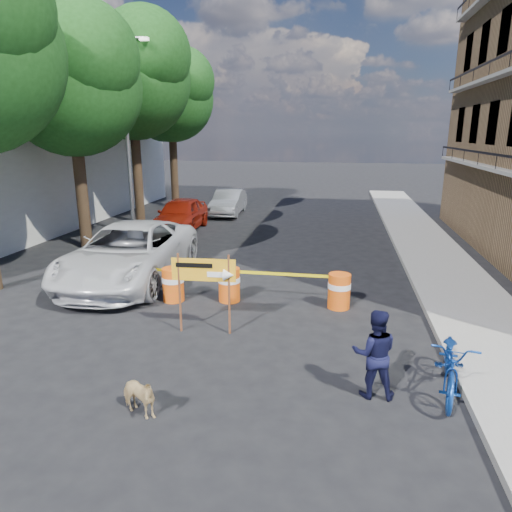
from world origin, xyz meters
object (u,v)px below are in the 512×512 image
at_px(barrel_far_right, 339,290).
at_px(dog, 137,397).
at_px(barrel_far_left, 131,279).
at_px(pedestrian, 374,354).
at_px(sedan_silver, 229,202).
at_px(barrel_mid_right, 229,284).
at_px(barrel_mid_left, 173,284).
at_px(sedan_red, 181,215).
at_px(bicycle, 455,336).
at_px(detour_sign, 212,276).
at_px(suv_white, 129,253).

height_order(barrel_far_right, dog, barrel_far_right).
xyz_separation_m(barrel_far_left, barrel_far_right, (5.60, 0.07, 0.00)).
xyz_separation_m(pedestrian, sedan_silver, (-6.57, 16.77, -0.11)).
height_order(barrel_far_left, pedestrian, pedestrian).
bearing_deg(pedestrian, barrel_mid_right, -51.31).
height_order(barrel_mid_left, sedan_silver, sedan_silver).
relative_size(barrel_far_right, dog, 1.12).
bearing_deg(dog, sedan_red, 39.59).
height_order(barrel_mid_right, dog, barrel_mid_right).
xyz_separation_m(barrel_far_left, sedan_red, (-1.51, 8.34, 0.27)).
bearing_deg(bicycle, sedan_red, 137.94).
bearing_deg(dog, sedan_silver, 32.10).
bearing_deg(sedan_red, detour_sign, -69.20).
bearing_deg(detour_sign, barrel_far_left, 142.13).
distance_m(barrel_mid_left, sedan_red, 8.98).
xyz_separation_m(barrel_mid_right, detour_sign, (0.11, -2.02, 0.86)).
distance_m(detour_sign, dog, 3.37).
bearing_deg(barrel_far_right, dog, -120.51).
distance_m(barrel_mid_left, pedestrian, 6.16).
bearing_deg(detour_sign, sedan_red, 109.59).
relative_size(barrel_mid_left, sedan_red, 0.21).
relative_size(sedan_red, sedan_silver, 1.08).
bearing_deg(detour_sign, barrel_far_right, 33.17).
bearing_deg(detour_sign, barrel_mid_right, 89.83).
bearing_deg(barrel_far_right, suv_white, 169.24).
height_order(barrel_mid_left, bicycle, bicycle).
distance_m(pedestrian, suv_white, 8.53).
bearing_deg(barrel_far_right, pedestrian, -81.56).
bearing_deg(detour_sign, sedan_silver, 98.93).
xyz_separation_m(pedestrian, bicycle, (1.31, 0.35, 0.26)).
bearing_deg(barrel_mid_left, dog, -75.98).
height_order(barrel_far_right, pedestrian, pedestrian).
xyz_separation_m(pedestrian, dog, (-3.67, -1.27, -0.44)).
distance_m(pedestrian, sedan_silver, 18.01).
bearing_deg(sedan_red, barrel_mid_left, -74.07).
bearing_deg(dog, suv_white, 48.98).
bearing_deg(barrel_far_left, pedestrian, -32.17).
relative_size(barrel_mid_right, sedan_silver, 0.22).
bearing_deg(barrel_far_right, barrel_far_left, -179.24).
relative_size(pedestrian, dog, 1.93).
bearing_deg(dog, detour_sign, 16.98).
xyz_separation_m(barrel_mid_left, sedan_red, (-2.79, 8.53, 0.27)).
bearing_deg(pedestrian, barrel_far_left, -34.59).
bearing_deg(barrel_mid_left, barrel_far_left, 171.27).
distance_m(detour_sign, sedan_silver, 15.20).
relative_size(pedestrian, bicycle, 0.75).
relative_size(barrel_mid_left, detour_sign, 0.49).
height_order(detour_sign, pedestrian, detour_sign).
distance_m(suv_white, sedan_silver, 11.62).
xyz_separation_m(barrel_far_right, pedestrian, (0.59, -3.97, 0.31)).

